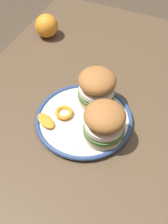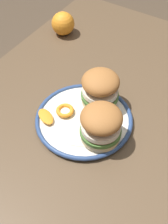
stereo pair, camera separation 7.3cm
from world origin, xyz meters
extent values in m
cube|color=brown|center=(0.00, 0.00, 0.74)|extent=(1.22, 0.86, 0.03)
cube|color=brown|center=(-0.55, -0.37, 0.36)|extent=(0.06, 0.06, 0.73)
cylinder|color=silver|center=(-0.02, -0.05, 0.76)|extent=(0.25, 0.25, 0.01)
torus|color=navy|center=(-0.02, -0.05, 0.77)|extent=(0.27, 0.27, 0.01)
cylinder|color=silver|center=(-0.02, -0.05, 0.77)|extent=(0.19, 0.19, 0.00)
cylinder|color=beige|center=(-0.09, -0.04, 0.78)|extent=(0.10, 0.10, 0.02)
cylinder|color=#477033|center=(-0.09, -0.04, 0.80)|extent=(0.11, 0.11, 0.01)
cylinder|color=#BC3828|center=(-0.09, -0.04, 0.81)|extent=(0.09, 0.09, 0.01)
cylinder|color=silver|center=(-0.09, -0.04, 0.82)|extent=(0.10, 0.10, 0.01)
ellipsoid|color=#A36633|center=(-0.09, -0.04, 0.85)|extent=(0.14, 0.14, 0.05)
cylinder|color=beige|center=(0.01, 0.02, 0.78)|extent=(0.10, 0.10, 0.02)
cylinder|color=#477033|center=(0.01, 0.02, 0.80)|extent=(0.11, 0.11, 0.01)
cylinder|color=#BC3828|center=(0.01, 0.02, 0.81)|extent=(0.09, 0.09, 0.01)
cylinder|color=silver|center=(0.01, 0.02, 0.82)|extent=(0.10, 0.10, 0.01)
ellipsoid|color=#A36633|center=(0.01, 0.02, 0.85)|extent=(0.13, 0.13, 0.05)
torus|color=orange|center=(-0.01, -0.10, 0.78)|extent=(0.06, 0.06, 0.01)
cylinder|color=#F4E5C6|center=(-0.01, -0.10, 0.78)|extent=(0.03, 0.03, 0.00)
ellipsoid|color=orange|center=(0.04, -0.14, 0.78)|extent=(0.06, 0.07, 0.01)
sphere|color=orange|center=(-0.33, -0.33, 0.80)|extent=(0.08, 0.08, 0.08)
camera|label=1|loc=(0.45, 0.16, 1.40)|focal=47.90mm
camera|label=2|loc=(0.42, 0.23, 1.40)|focal=47.90mm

